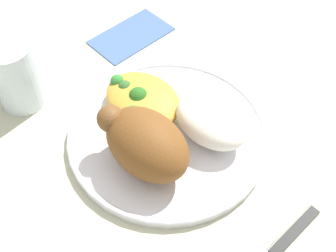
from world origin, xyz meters
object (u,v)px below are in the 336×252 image
Objects in this scene: fork at (268,242)px; napkin at (131,35)px; rice_pile at (211,121)px; mac_cheese_with_broccoli at (141,99)px; water_glass at (16,75)px; plate at (168,134)px; roasted_chicken at (145,143)px.

fork reaches higher than napkin.
napkin is at bearing -16.76° from rice_pile.
fork is at bearing 172.76° from mac_cheese_with_broccoli.
rice_pile reaches higher than fork.
plate is at bearing -153.59° from water_glass.
plate is at bearing -74.91° from roasted_chicken.
napkin is (0.23, -0.07, -0.04)m from rice_pile.
plate is at bearing 150.91° from napkin.
plate is 2.61× the size of rice_pile.
rice_pile reaches higher than mac_cheese_with_broccoli.
water_glass is at bearing 36.09° from mac_cheese_with_broccoli.
rice_pile is at bearing -150.52° from water_glass.
mac_cheese_with_broccoli is (0.07, -0.06, -0.02)m from roasted_chicken.
napkin is at bearing -36.87° from mac_cheese_with_broccoli.
mac_cheese_with_broccoli is 0.87× the size of napkin.
rice_pile is at bearing -106.61° from roasted_chicken.
roasted_chicken is 0.96× the size of napkin.
rice_pile is at bearing -138.22° from plate.
napkin is (0.20, -0.16, -0.05)m from roasted_chicken.
water_glass reaches higher than napkin.
mac_cheese_with_broccoli is (0.09, 0.03, -0.01)m from rice_pile.
fork is at bearing 160.63° from napkin.
water_glass reaches higher than plate.
plate reaches higher than fork.
napkin is at bearing -29.09° from plate.
plate is 1.84× the size of fork.
fork is (-0.17, -0.03, -0.05)m from roasted_chicken.
roasted_chicken is at bearing -168.09° from water_glass.
napkin is (-0.00, -0.20, -0.05)m from water_glass.
napkin is (0.13, -0.10, -0.03)m from mac_cheese_with_broccoli.
plate is 2.05× the size of napkin.
roasted_chicken is 0.09m from mac_cheese_with_broccoli.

